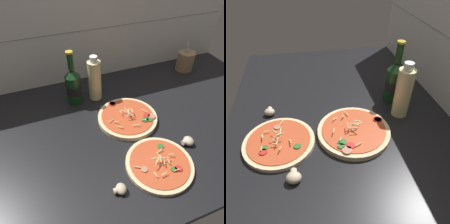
% 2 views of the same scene
% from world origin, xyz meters
% --- Properties ---
extents(counter_slab, '(1.60, 0.90, 0.03)m').
position_xyz_m(counter_slab, '(0.00, 0.00, 0.01)').
color(counter_slab, black).
rests_on(counter_slab, ground).
extents(tile_backsplash, '(1.60, 0.01, 0.60)m').
position_xyz_m(tile_backsplash, '(0.00, 0.45, 0.30)').
color(tile_backsplash, white).
rests_on(tile_backsplash, ground).
extents(pizza_near, '(0.25, 0.25, 0.05)m').
position_xyz_m(pizza_near, '(-0.00, -0.24, 0.03)').
color(pizza_near, beige).
rests_on(pizza_near, counter_slab).
extents(pizza_far, '(0.27, 0.27, 0.05)m').
position_xyz_m(pizza_far, '(-0.01, 0.04, 0.04)').
color(pizza_far, beige).
rests_on(pizza_far, counter_slab).
extents(beer_bottle, '(0.08, 0.08, 0.27)m').
position_xyz_m(beer_bottle, '(-0.20, 0.26, 0.12)').
color(beer_bottle, '#143819').
rests_on(beer_bottle, counter_slab).
extents(oil_bottle, '(0.06, 0.06, 0.23)m').
position_xyz_m(oil_bottle, '(-0.09, 0.25, 0.13)').
color(oil_bottle, beige).
rests_on(oil_bottle, counter_slab).
extents(mushroom_left, '(0.05, 0.04, 0.03)m').
position_xyz_m(mushroom_left, '(-0.18, -0.28, 0.04)').
color(mushroom_left, beige).
rests_on(mushroom_left, counter_slab).
extents(mushroom_right, '(0.05, 0.05, 0.03)m').
position_xyz_m(mushroom_right, '(0.16, -0.19, 0.04)').
color(mushroom_right, beige).
rests_on(mushroom_right, counter_slab).
extents(utensil_crock, '(0.10, 0.10, 0.18)m').
position_xyz_m(utensil_crock, '(0.50, 0.32, 0.08)').
color(utensil_crock, '#9E7A56').
rests_on(utensil_crock, counter_slab).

